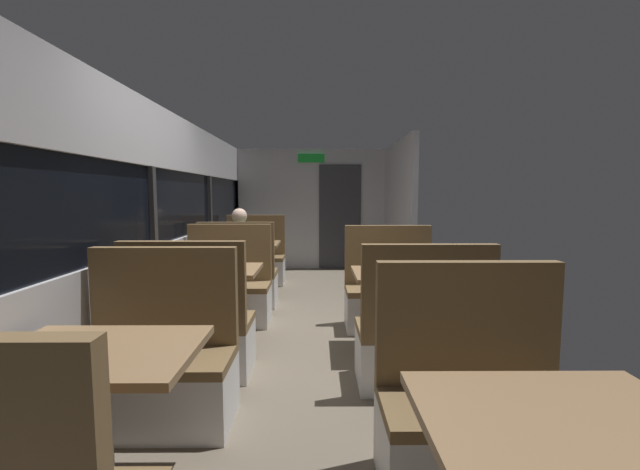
% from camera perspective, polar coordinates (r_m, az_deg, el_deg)
% --- Properties ---
extents(ground_plane, '(3.30, 9.20, 0.02)m').
position_cam_1_polar(ground_plane, '(4.22, -1.95, -14.59)').
color(ground_plane, '#665B4C').
extents(carriage_window_panel_left, '(0.09, 8.48, 2.30)m').
position_cam_1_polar(carriage_window_panel_left, '(4.27, -21.85, 0.64)').
color(carriage_window_panel_left, '#B2B2B7').
rests_on(carriage_window_panel_left, ground_plane).
extents(carriage_end_bulkhead, '(2.90, 0.11, 2.30)m').
position_cam_1_polar(carriage_end_bulkhead, '(8.16, -0.77, 3.42)').
color(carriage_end_bulkhead, '#B2B2B7').
rests_on(carriage_end_bulkhead, ground_plane).
extents(carriage_aisle_panel_right, '(0.08, 2.40, 2.30)m').
position_cam_1_polar(carriage_aisle_panel_right, '(7.10, 10.49, 3.10)').
color(carriage_aisle_panel_right, '#B2B2B7').
rests_on(carriage_aisle_panel_right, ground_plane).
extents(dining_table_near_window, '(0.90, 0.70, 0.74)m').
position_cam_1_polar(dining_table_near_window, '(2.28, -27.79, -15.86)').
color(dining_table_near_window, '#9E9EA3').
rests_on(dining_table_near_window, ground_plane).
extents(bench_near_window_facing_entry, '(0.95, 0.50, 1.10)m').
position_cam_1_polar(bench_near_window_facing_entry, '(2.98, -21.06, -16.84)').
color(bench_near_window_facing_entry, silver).
rests_on(bench_near_window_facing_entry, ground_plane).
extents(dining_table_mid_window, '(0.90, 0.70, 0.74)m').
position_cam_1_polar(dining_table_mid_window, '(4.17, -14.44, -5.76)').
color(dining_table_mid_window, '#9E9EA3').
rests_on(dining_table_mid_window, ground_plane).
extents(bench_mid_window_facing_end, '(0.95, 0.50, 1.10)m').
position_cam_1_polar(bench_mid_window_facing_end, '(3.59, -17.08, -12.79)').
color(bench_mid_window_facing_end, silver).
rests_on(bench_mid_window_facing_end, ground_plane).
extents(bench_mid_window_facing_entry, '(0.95, 0.50, 1.10)m').
position_cam_1_polar(bench_mid_window_facing_entry, '(4.90, -12.36, -7.74)').
color(bench_mid_window_facing_entry, silver).
rests_on(bench_mid_window_facing_entry, ground_plane).
extents(dining_table_far_window, '(0.90, 0.70, 0.74)m').
position_cam_1_polar(dining_table_far_window, '(6.19, -9.76, -1.98)').
color(dining_table_far_window, '#9E9EA3').
rests_on(dining_table_far_window, ground_plane).
extents(bench_far_window_facing_end, '(0.95, 0.50, 1.10)m').
position_cam_1_polar(bench_far_window_facing_end, '(5.56, -10.88, -6.11)').
color(bench_far_window_facing_end, silver).
rests_on(bench_far_window_facing_end, ground_plane).
extents(bench_far_window_facing_entry, '(0.95, 0.50, 1.10)m').
position_cam_1_polar(bench_far_window_facing_entry, '(6.92, -8.77, -3.78)').
color(bench_far_window_facing_entry, silver).
rests_on(bench_far_window_facing_entry, ground_plane).
extents(dining_table_front_aisle, '(0.90, 0.70, 0.74)m').
position_cam_1_polar(dining_table_front_aisle, '(1.70, 29.80, -23.57)').
color(dining_table_front_aisle, '#9E9EA3').
rests_on(dining_table_front_aisle, ground_plane).
extents(bench_front_aisle_facing_entry, '(0.95, 0.50, 1.10)m').
position_cam_1_polar(bench_front_aisle_facing_entry, '(2.40, 20.31, -22.57)').
color(bench_front_aisle_facing_entry, silver).
rests_on(bench_front_aisle_facing_entry, ground_plane).
extents(dining_table_rear_aisle, '(0.90, 0.70, 0.74)m').
position_cam_1_polar(dining_table_rear_aisle, '(3.93, 11.18, -6.38)').
color(dining_table_rear_aisle, '#9E9EA3').
rests_on(dining_table_rear_aisle, ground_plane).
extents(bench_rear_aisle_facing_end, '(0.95, 0.50, 1.10)m').
position_cam_1_polar(bench_rear_aisle_facing_end, '(3.35, 13.54, -14.05)').
color(bench_rear_aisle_facing_end, silver).
rests_on(bench_rear_aisle_facing_end, ground_plane).
extents(bench_rear_aisle_facing_entry, '(0.95, 0.50, 1.10)m').
position_cam_1_polar(bench_rear_aisle_facing_entry, '(4.67, 9.38, -8.35)').
color(bench_rear_aisle_facing_entry, silver).
rests_on(bench_rear_aisle_facing_entry, ground_plane).
extents(seated_passenger, '(0.47, 0.55, 1.26)m').
position_cam_1_polar(seated_passenger, '(5.59, -10.78, -3.87)').
color(seated_passenger, '#26262D').
rests_on(seated_passenger, ground_plane).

